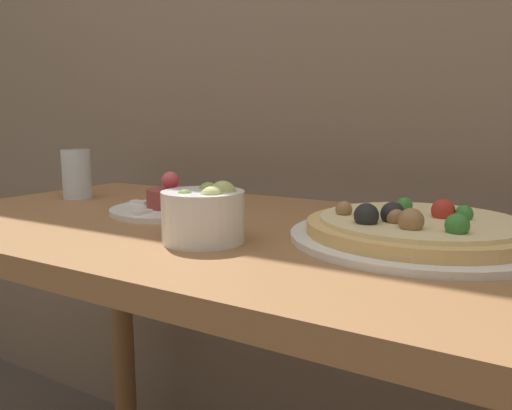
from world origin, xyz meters
TOP-DOWN VIEW (x-y plane):
  - dining_table at (0.00, 0.31)m, footprint 1.16×0.62m
  - pizza_plate at (0.31, 0.35)m, footprint 0.37×0.37m
  - tartare_plate at (-0.14, 0.34)m, footprint 0.23×0.23m
  - small_bowl at (0.05, 0.19)m, footprint 0.12×0.12m
  - drinking_glass at (-0.44, 0.37)m, footprint 0.06×0.06m

SIDE VIEW (x-z plane):
  - dining_table at x=0.00m, z-range 0.26..1.04m
  - tartare_plate at x=-0.14m, z-range 0.76..0.84m
  - pizza_plate at x=0.31m, z-range 0.77..0.83m
  - small_bowl at x=0.05m, z-range 0.78..0.87m
  - drinking_glass at x=-0.44m, z-range 0.79..0.89m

